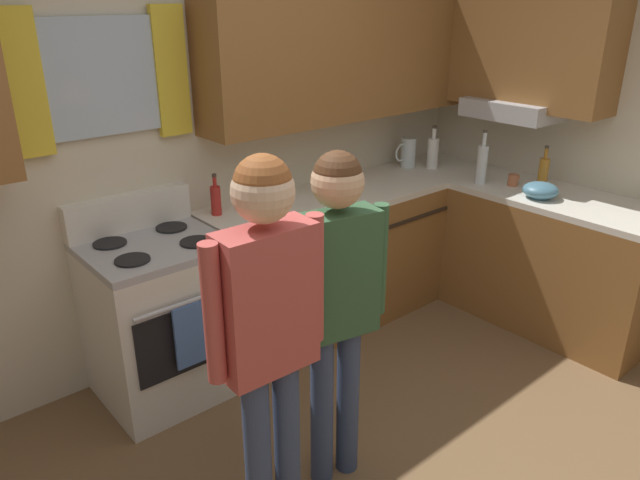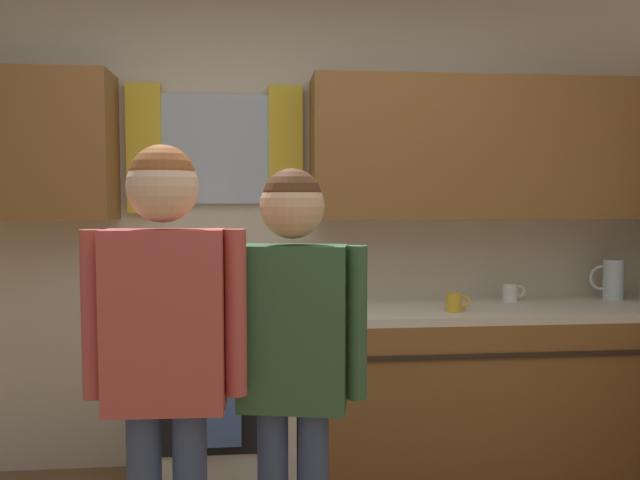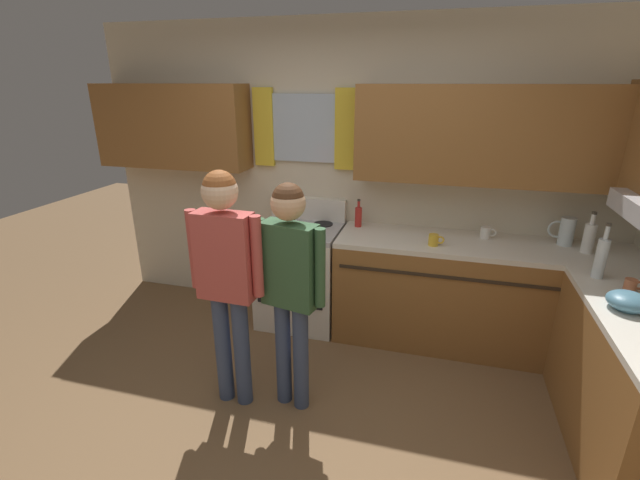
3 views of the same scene
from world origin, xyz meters
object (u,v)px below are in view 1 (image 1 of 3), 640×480
at_px(bottle_sauce_red, 216,199).
at_px(bottle_tall_clear, 482,163).
at_px(cup_terracotta, 514,180).
at_px(adult_in_plaid, 336,287).
at_px(stove_oven, 161,317).
at_px(mug_mustard_yellow, 335,197).
at_px(bottle_milk_white, 433,152).
at_px(mug_ceramic_white, 351,175).
at_px(bottle_oil_amber, 543,172).
at_px(mixing_bowl, 540,191).
at_px(water_pitcher, 408,153).
at_px(adult_left, 268,316).

distance_m(bottle_sauce_red, bottle_tall_clear, 1.80).
xyz_separation_m(cup_terracotta, adult_in_plaid, (-2.02, -0.46, 0.04)).
relative_size(bottle_sauce_red, bottle_tall_clear, 0.67).
height_order(stove_oven, mug_mustard_yellow, stove_oven).
bearing_deg(bottle_tall_clear, stove_oven, 167.88).
bearing_deg(bottle_milk_white, cup_terracotta, -83.30).
bearing_deg(bottle_sauce_red, bottle_milk_white, -5.27).
bearing_deg(bottle_sauce_red, mug_ceramic_white, -1.49).
relative_size(bottle_tall_clear, cup_terracotta, 3.37).
distance_m(bottle_oil_amber, mixing_bowl, 0.23).
distance_m(bottle_milk_white, water_pitcher, 0.18).
bearing_deg(mug_ceramic_white, bottle_sauce_red, 178.51).
bearing_deg(adult_in_plaid, bottle_milk_white, 29.54).
bearing_deg(bottle_tall_clear, adult_left, -162.86).
bearing_deg(bottle_sauce_red, mug_mustard_yellow, -25.47).
height_order(bottle_tall_clear, adult_left, adult_left).
distance_m(mixing_bowl, adult_left, 2.33).
height_order(mug_mustard_yellow, adult_in_plaid, adult_in_plaid).
distance_m(cup_terracotta, mug_ceramic_white, 1.09).
height_order(stove_oven, adult_left, adult_left).
distance_m(mug_mustard_yellow, adult_left, 1.61).
height_order(stove_oven, cup_terracotta, stove_oven).
distance_m(bottle_oil_amber, adult_left, 2.54).
bearing_deg(adult_left, adult_in_plaid, 10.15).
distance_m(water_pitcher, mixing_bowl, 1.04).
bearing_deg(mixing_bowl, adult_left, -173.25).
bearing_deg(bottle_tall_clear, cup_terracotta, -51.85).
distance_m(bottle_tall_clear, mug_mustard_yellow, 1.09).
bearing_deg(water_pitcher, bottle_sauce_red, 179.12).
relative_size(cup_terracotta, adult_in_plaid, 0.07).
xyz_separation_m(bottle_sauce_red, mixing_bowl, (1.72, -1.06, -0.05)).
height_order(mug_ceramic_white, mixing_bowl, mixing_bowl).
distance_m(bottle_sauce_red, adult_left, 1.46).
relative_size(bottle_sauce_red, bottle_oil_amber, 0.86).
distance_m(stove_oven, cup_terracotta, 2.44).
height_order(bottle_oil_amber, bottle_milk_white, bottle_milk_white).
xyz_separation_m(water_pitcher, adult_in_plaid, (-1.82, -1.24, -0.04)).
bearing_deg(bottle_tall_clear, mug_ceramic_white, 136.61).
distance_m(mug_mustard_yellow, water_pitcher, 1.02).
bearing_deg(mug_ceramic_white, bottle_oil_amber, -47.01).
relative_size(stove_oven, bottle_sauce_red, 4.48).
distance_m(bottle_oil_amber, mug_mustard_yellow, 1.42).
bearing_deg(cup_terracotta, adult_in_plaid, -167.11).
bearing_deg(mixing_bowl, bottle_milk_white, 88.21).
bearing_deg(stove_oven, cup_terracotta, -15.44).
height_order(mixing_bowl, adult_left, adult_left).
bearing_deg(mug_mustard_yellow, bottle_sauce_red, 154.53).
bearing_deg(mug_mustard_yellow, water_pitcher, 16.36).
relative_size(bottle_milk_white, mixing_bowl, 1.42).
bearing_deg(bottle_tall_clear, bottle_sauce_red, 159.55).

